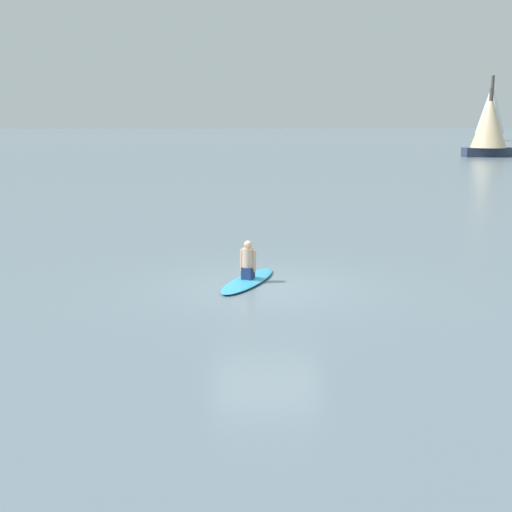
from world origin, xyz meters
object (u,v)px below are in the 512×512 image
(surfboard, at_px, (248,281))
(sailboat_far_left, at_px, (491,110))
(sailboat_center_horizon, at_px, (490,124))
(person_paddler, at_px, (248,262))

(surfboard, xyz_separation_m, sailboat_far_left, (91.77, -40.88, 4.57))
(sailboat_far_left, relative_size, sailboat_center_horizon, 1.54)
(sailboat_center_horizon, bearing_deg, sailboat_far_left, 64.57)
(sailboat_far_left, xyz_separation_m, sailboat_center_horizon, (-41.76, 16.10, -1.58))
(sailboat_center_horizon, bearing_deg, person_paddler, -120.71)
(surfboard, distance_m, sailboat_far_left, 100.57)
(person_paddler, relative_size, sailboat_center_horizon, 0.14)
(person_paddler, relative_size, sailboat_far_left, 0.09)
(person_paddler, height_order, sailboat_center_horizon, sailboat_center_horizon)
(person_paddler, distance_m, sailboat_center_horizon, 55.87)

